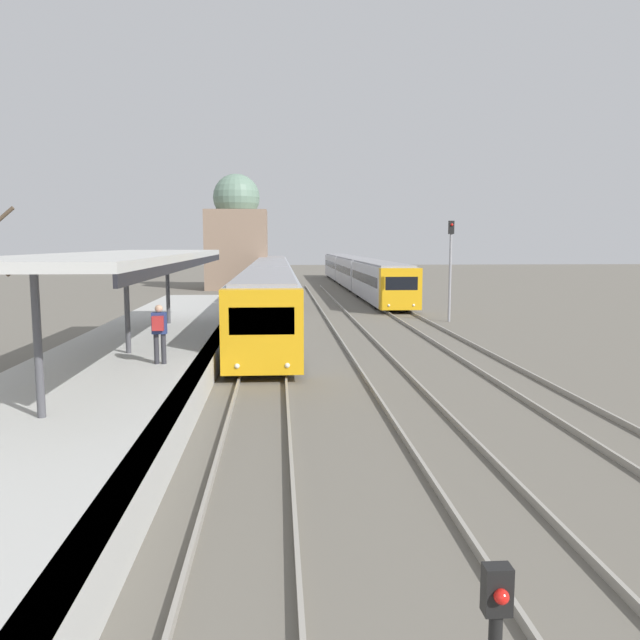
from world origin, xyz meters
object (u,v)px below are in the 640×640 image
at_px(train_near, 270,283).
at_px(signal_mast_far, 450,259).
at_px(person_on_platform, 159,329).
at_px(train_far, 356,271).

relative_size(train_near, signal_mast_far, 8.23).
xyz_separation_m(person_on_platform, train_near, (2.82, 23.37, -0.20)).
bearing_deg(train_near, train_far, 65.58).
xyz_separation_m(person_on_platform, signal_mast_far, (12.57, 15.57, 1.52)).
xyz_separation_m(train_far, signal_mast_far, (1.96, -24.95, 1.77)).
distance_m(train_near, train_far, 18.84).
bearing_deg(signal_mast_far, train_near, 141.34).
distance_m(person_on_platform, train_near, 23.54).
bearing_deg(train_far, signal_mast_far, -85.51).
height_order(person_on_platform, train_near, train_near).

